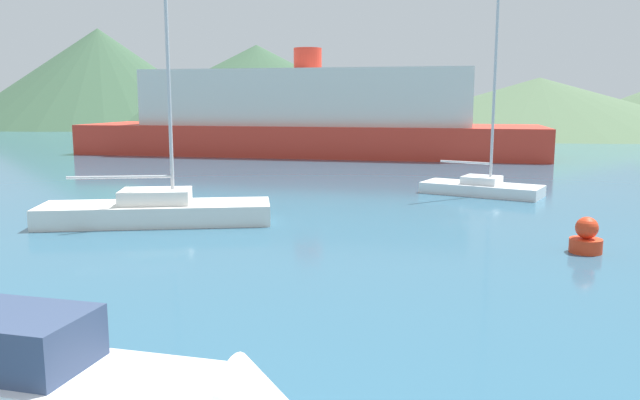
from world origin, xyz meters
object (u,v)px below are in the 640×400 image
motorboat_near (65,388)px  buoy_marker (586,238)px  ferry_distant (308,117)px  sailboat_middle (156,210)px  sailboat_inner (482,185)px

motorboat_near → buoy_marker: (8.03, 11.16, -0.01)m
motorboat_near → ferry_distant: 39.97m
sailboat_middle → buoy_marker: (13.29, -0.88, -0.04)m
sailboat_inner → ferry_distant: size_ratio=0.28×
ferry_distant → buoy_marker: size_ratio=35.11×
motorboat_near → ferry_distant: size_ratio=0.20×
sailboat_inner → sailboat_middle: 14.07m
sailboat_inner → ferry_distant: (-12.69, 17.95, 2.36)m
sailboat_inner → ferry_distant: 22.11m
sailboat_inner → motorboat_near: bearing=-87.0°
sailboat_inner → buoy_marker: sailboat_inner is taller
ferry_distant → buoy_marker: ferry_distant is taller
motorboat_near → sailboat_middle: (-5.26, 12.05, 0.03)m
motorboat_near → sailboat_inner: (5.36, 21.27, -0.01)m
motorboat_near → buoy_marker: motorboat_near is taller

